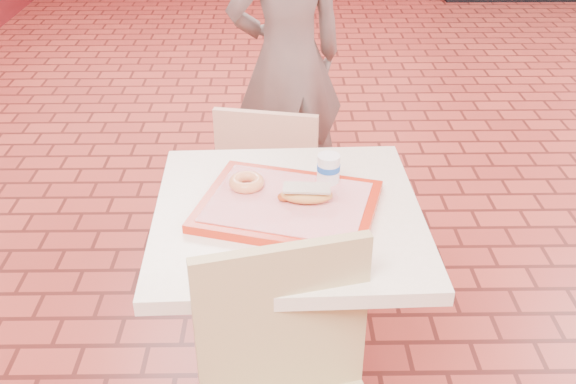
{
  "coord_description": "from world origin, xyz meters",
  "views": [
    {
      "loc": [
        -1.36,
        -1.97,
        1.8
      ],
      "look_at": [
        -1.34,
        -0.44,
        0.86
      ],
      "focal_mm": 40.0,
      "sensor_mm": 36.0,
      "label": 1
    }
  ],
  "objects_px": {
    "serving_tray": "(288,206)",
    "paper_cup": "(328,168)",
    "chair_main_back": "(272,186)",
    "ring_donut": "(247,182)",
    "customer": "(288,60)",
    "long_john_donut": "(305,194)",
    "main_table": "(288,281)"
  },
  "relations": [
    {
      "from": "paper_cup",
      "to": "long_john_donut",
      "type": "bearing_deg",
      "value": -122.98
    },
    {
      "from": "main_table",
      "to": "chair_main_back",
      "type": "distance_m",
      "value": 0.7
    },
    {
      "from": "ring_donut",
      "to": "long_john_donut",
      "type": "height_order",
      "value": "long_john_donut"
    },
    {
      "from": "serving_tray",
      "to": "long_john_donut",
      "type": "relative_size",
      "value": 3.06
    },
    {
      "from": "serving_tray",
      "to": "ring_donut",
      "type": "bearing_deg",
      "value": 146.55
    },
    {
      "from": "main_table",
      "to": "customer",
      "type": "xyz_separation_m",
      "value": [
        0.02,
        1.29,
        0.24
      ]
    },
    {
      "from": "serving_tray",
      "to": "ring_donut",
      "type": "xyz_separation_m",
      "value": [
        -0.12,
        0.08,
        0.03
      ]
    },
    {
      "from": "customer",
      "to": "serving_tray",
      "type": "xyz_separation_m",
      "value": [
        -0.02,
        -1.29,
        0.03
      ]
    },
    {
      "from": "customer",
      "to": "serving_tray",
      "type": "height_order",
      "value": "customer"
    },
    {
      "from": "customer",
      "to": "ring_donut",
      "type": "bearing_deg",
      "value": 61.26
    },
    {
      "from": "customer",
      "to": "long_john_donut",
      "type": "relative_size",
      "value": 9.86
    },
    {
      "from": "serving_tray",
      "to": "chair_main_back",
      "type": "bearing_deg",
      "value": 94.45
    },
    {
      "from": "main_table",
      "to": "customer",
      "type": "bearing_deg",
      "value": 89.22
    },
    {
      "from": "long_john_donut",
      "to": "paper_cup",
      "type": "height_order",
      "value": "paper_cup"
    },
    {
      "from": "ring_donut",
      "to": "customer",
      "type": "bearing_deg",
      "value": 83.51
    },
    {
      "from": "serving_tray",
      "to": "paper_cup",
      "type": "bearing_deg",
      "value": 42.39
    },
    {
      "from": "customer",
      "to": "ring_donut",
      "type": "height_order",
      "value": "customer"
    },
    {
      "from": "serving_tray",
      "to": "ring_donut",
      "type": "distance_m",
      "value": 0.15
    },
    {
      "from": "chair_main_back",
      "to": "ring_donut",
      "type": "bearing_deg",
      "value": 94.81
    },
    {
      "from": "chair_main_back",
      "to": "customer",
      "type": "height_order",
      "value": "customer"
    },
    {
      "from": "customer",
      "to": "paper_cup",
      "type": "xyz_separation_m",
      "value": [
        0.1,
        -1.18,
        0.09
      ]
    },
    {
      "from": "main_table",
      "to": "ring_donut",
      "type": "distance_m",
      "value": 0.34
    },
    {
      "from": "chair_main_back",
      "to": "long_john_donut",
      "type": "relative_size",
      "value": 5.29
    },
    {
      "from": "main_table",
      "to": "customer",
      "type": "height_order",
      "value": "customer"
    },
    {
      "from": "long_john_donut",
      "to": "serving_tray",
      "type": "bearing_deg",
      "value": 179.35
    },
    {
      "from": "customer",
      "to": "paper_cup",
      "type": "bearing_deg",
      "value": 72.76
    },
    {
      "from": "customer",
      "to": "paper_cup",
      "type": "distance_m",
      "value": 1.19
    },
    {
      "from": "main_table",
      "to": "paper_cup",
      "type": "bearing_deg",
      "value": 42.39
    },
    {
      "from": "serving_tray",
      "to": "paper_cup",
      "type": "xyz_separation_m",
      "value": [
        0.12,
        0.11,
        0.06
      ]
    },
    {
      "from": "long_john_donut",
      "to": "ring_donut",
      "type": "bearing_deg",
      "value": 154.7
    },
    {
      "from": "customer",
      "to": "ring_donut",
      "type": "relative_size",
      "value": 15.15
    },
    {
      "from": "main_table",
      "to": "serving_tray",
      "type": "distance_m",
      "value": 0.28
    }
  ]
}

